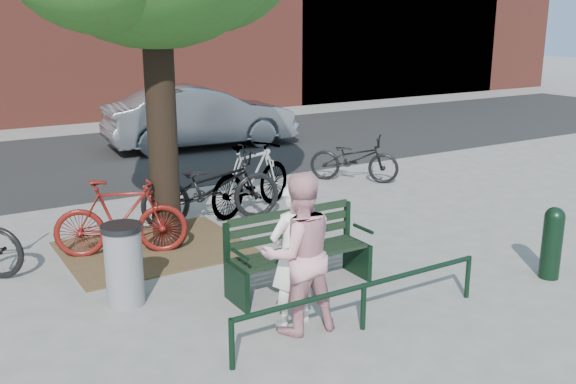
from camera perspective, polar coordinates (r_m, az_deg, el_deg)
ground at (r=7.68m, az=1.09°, el=-8.58°), size 90.00×90.00×0.00m
dirt_pit at (r=9.13m, az=-11.78°, el=-4.93°), size 2.40×2.00×0.02m
road at (r=15.23m, az=-16.38°, el=2.82°), size 40.00×7.00×0.01m
park_bench at (r=7.57m, az=0.78°, el=-5.06°), size 1.74×0.54×0.97m
guard_railing at (r=6.63m, az=6.76°, el=-8.89°), size 3.06×0.06×0.51m
person_left at (r=6.55m, az=0.41°, el=-5.62°), size 0.61×0.45×1.54m
person_right at (r=6.42m, az=0.93°, el=-5.50°), size 0.88×0.73×1.66m
bollard at (r=8.46m, az=22.44°, el=-3.99°), size 0.24×0.24×0.90m
litter_bin at (r=7.34m, az=-14.38°, el=-6.26°), size 0.45×0.45×0.93m
bicycle_b at (r=8.84m, az=-14.63°, el=-2.23°), size 1.82×1.08×1.06m
bicycle_c at (r=9.97m, az=-6.82°, el=0.43°), size 2.30×1.09×1.16m
bicycle_d at (r=10.53m, az=-3.26°, el=1.30°), size 1.99×1.23×1.16m
bicycle_e at (r=12.60m, az=5.90°, el=2.98°), size 1.65×1.68×0.92m
parked_car at (r=16.04m, az=-7.77°, el=6.64°), size 4.76×2.00×1.53m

